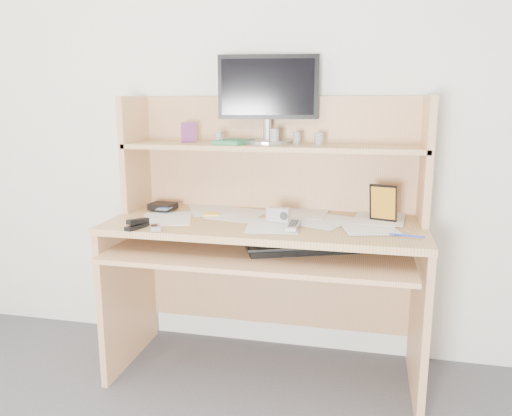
% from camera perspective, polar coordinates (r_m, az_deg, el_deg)
% --- Properties ---
extents(back_wall, '(3.60, 0.04, 2.50)m').
position_cam_1_polar(back_wall, '(2.49, 2.60, 11.49)').
color(back_wall, white).
rests_on(back_wall, floor).
extents(desk, '(1.40, 0.70, 1.30)m').
position_cam_1_polar(desk, '(2.32, 1.44, -2.39)').
color(desk, tan).
rests_on(desk, floor).
extents(paper_clutter, '(1.32, 0.54, 0.01)m').
position_cam_1_polar(paper_clutter, '(2.23, 1.04, -1.43)').
color(paper_clutter, white).
rests_on(paper_clutter, desk).
extents(keyboard, '(0.53, 0.35, 0.03)m').
position_cam_1_polar(keyboard, '(2.15, 5.70, -4.38)').
color(keyboard, black).
rests_on(keyboard, desk).
extents(tv_remote, '(0.05, 0.16, 0.02)m').
position_cam_1_polar(tv_remote, '(2.10, 4.31, -2.02)').
color(tv_remote, '#9E9D99').
rests_on(tv_remote, paper_clutter).
extents(flip_phone, '(0.07, 0.09, 0.02)m').
position_cam_1_polar(flip_phone, '(2.11, -11.45, -2.08)').
color(flip_phone, '#A7A7A9').
rests_on(flip_phone, paper_clutter).
extents(stapler, '(0.07, 0.13, 0.04)m').
position_cam_1_polar(stapler, '(2.15, -13.45, -1.69)').
color(stapler, black).
rests_on(stapler, paper_clutter).
extents(wallet, '(0.13, 0.11, 0.03)m').
position_cam_1_polar(wallet, '(2.49, -10.59, 0.21)').
color(wallet, black).
rests_on(wallet, paper_clutter).
extents(sticky_note_pad, '(0.09, 0.09, 0.01)m').
position_cam_1_polar(sticky_note_pad, '(2.36, -5.17, -0.70)').
color(sticky_note_pad, '#FFEE43').
rests_on(sticky_note_pad, desk).
extents(digital_camera, '(0.11, 0.06, 0.06)m').
position_cam_1_polar(digital_camera, '(2.19, 2.60, -0.75)').
color(digital_camera, '#B8B8BA').
rests_on(digital_camera, paper_clutter).
extents(game_case, '(0.12, 0.04, 0.17)m').
position_cam_1_polar(game_case, '(2.26, 14.32, 0.58)').
color(game_case, black).
rests_on(game_case, paper_clutter).
extents(blue_pen, '(0.13, 0.03, 0.01)m').
position_cam_1_polar(blue_pen, '(2.04, 16.87, -3.03)').
color(blue_pen, '#192CBD').
rests_on(blue_pen, paper_clutter).
extents(card_box, '(0.07, 0.04, 0.10)m').
position_cam_1_polar(card_box, '(2.44, -7.72, 8.54)').
color(card_box, maroon).
rests_on(card_box, desk).
extents(shelf_book, '(0.17, 0.21, 0.02)m').
position_cam_1_polar(shelf_book, '(2.35, -2.57, 7.55)').
color(shelf_book, '#358556').
rests_on(shelf_book, desk).
extents(chip_stack_a, '(0.04, 0.04, 0.05)m').
position_cam_1_polar(chip_stack_a, '(2.36, -4.28, 7.97)').
color(chip_stack_a, black).
rests_on(chip_stack_a, desk).
extents(chip_stack_b, '(0.04, 0.04, 0.06)m').
position_cam_1_polar(chip_stack_b, '(2.32, 4.68, 7.96)').
color(chip_stack_b, white).
rests_on(chip_stack_b, desk).
extents(chip_stack_c, '(0.05, 0.05, 0.05)m').
position_cam_1_polar(chip_stack_c, '(2.31, 7.20, 7.86)').
color(chip_stack_c, black).
rests_on(chip_stack_c, desk).
extents(chip_stack_d, '(0.05, 0.05, 0.07)m').
position_cam_1_polar(chip_stack_d, '(2.30, 2.13, 8.14)').
color(chip_stack_d, white).
rests_on(chip_stack_d, desk).
extents(monitor, '(0.47, 0.24, 0.41)m').
position_cam_1_polar(monitor, '(2.39, 1.37, 12.62)').
color(monitor, '#A1A1A5').
rests_on(monitor, desk).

